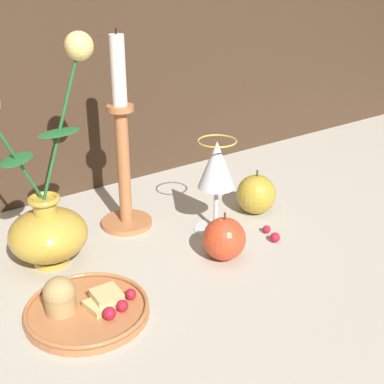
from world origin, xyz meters
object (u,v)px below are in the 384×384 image
(wine_glass, at_px, (217,169))
(candlestick, at_px, (123,158))
(plate_with_pastries, at_px, (83,306))
(apple_beside_vase, at_px, (224,239))
(vase, at_px, (44,213))
(apple_near_glass, at_px, (256,194))

(wine_glass, relative_size, candlestick, 0.49)
(plate_with_pastries, relative_size, candlestick, 0.49)
(plate_with_pastries, xyz_separation_m, apple_beside_vase, (0.26, 0.01, 0.02))
(vase, height_order, apple_near_glass, vase)
(apple_near_glass, bearing_deg, wine_glass, -174.23)
(plate_with_pastries, bearing_deg, apple_near_glass, 14.19)
(candlestick, height_order, apple_near_glass, candlestick)
(vase, bearing_deg, candlestick, 14.27)
(plate_with_pastries, distance_m, apple_beside_vase, 0.26)
(apple_near_glass, bearing_deg, plate_with_pastries, -165.81)
(vase, relative_size, plate_with_pastries, 2.07)
(plate_with_pastries, distance_m, candlestick, 0.30)
(vase, distance_m, plate_with_pastries, 0.18)
(candlestick, distance_m, apple_near_glass, 0.27)
(wine_glass, relative_size, apple_beside_vase, 2.06)
(wine_glass, bearing_deg, apple_near_glass, 5.77)
(candlestick, bearing_deg, wine_glass, -41.31)
(vase, relative_size, wine_glass, 2.10)
(wine_glass, xyz_separation_m, apple_beside_vase, (-0.05, -0.09, -0.08))
(plate_with_pastries, height_order, apple_near_glass, apple_near_glass)
(apple_beside_vase, relative_size, apple_near_glass, 0.95)
(wine_glass, bearing_deg, candlestick, 138.69)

